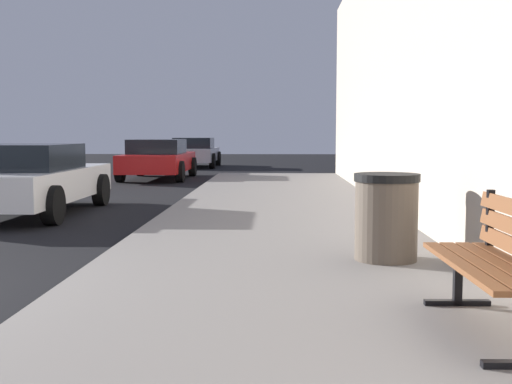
% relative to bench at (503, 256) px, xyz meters
% --- Properties ---
extents(sidewalk, '(4.00, 32.00, 0.15)m').
position_rel_bench_xyz_m(sidewalk, '(-1.39, 1.04, -0.58)').
color(sidewalk, gray).
rests_on(sidewalk, ground_plane).
extents(bench, '(0.52, 1.57, 0.89)m').
position_rel_bench_xyz_m(bench, '(0.00, 0.00, 0.00)').
color(bench, brown).
rests_on(bench, sidewalk).
extents(trash_bin, '(0.68, 0.68, 0.90)m').
position_rel_bench_xyz_m(trash_bin, '(-0.35, 2.44, -0.06)').
color(trash_bin, brown).
rests_on(trash_bin, sidewalk).
extents(car_white, '(2.01, 4.42, 1.27)m').
position_rel_bench_xyz_m(car_white, '(-5.95, 7.23, -0.01)').
color(car_white, white).
rests_on(car_white, ground_plane).
extents(car_red, '(2.02, 4.50, 1.27)m').
position_rel_bench_xyz_m(car_red, '(-5.26, 16.26, -0.01)').
color(car_red, red).
rests_on(car_red, ground_plane).
extents(car_silver, '(2.03, 4.04, 1.27)m').
position_rel_bench_xyz_m(car_silver, '(-5.04, 23.61, -0.01)').
color(car_silver, '#B7B7BF').
rests_on(car_silver, ground_plane).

